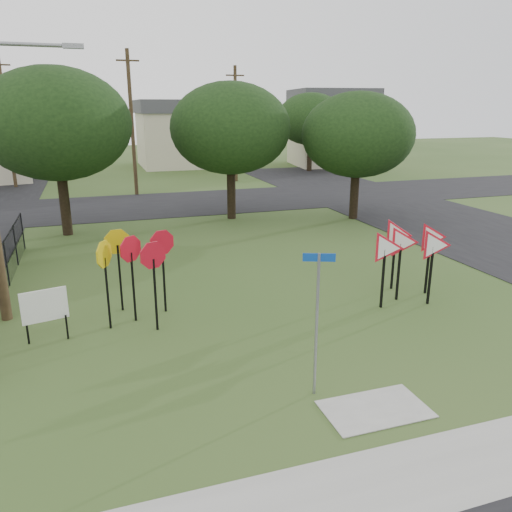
% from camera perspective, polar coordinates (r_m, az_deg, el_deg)
% --- Properties ---
extents(ground, '(140.00, 140.00, 0.00)m').
position_cam_1_polar(ground, '(12.05, 7.44, -10.97)').
color(ground, '#2F4A1C').
extents(sidewalk, '(30.00, 1.60, 0.02)m').
position_cam_1_polar(sidewalk, '(9.08, 19.80, -22.19)').
color(sidewalk, '#9B9A92').
rests_on(sidewalk, ground).
extents(street_right, '(8.00, 50.00, 0.02)m').
position_cam_1_polar(street_right, '(26.36, 21.85, 3.30)').
color(street_right, black).
rests_on(street_right, ground).
extents(street_far, '(60.00, 8.00, 0.02)m').
position_cam_1_polar(street_far, '(30.46, -8.99, 5.96)').
color(street_far, black).
rests_on(street_far, ground).
extents(curb_pad, '(2.00, 1.20, 0.02)m').
position_cam_1_polar(curb_pad, '(10.25, 13.46, -16.66)').
color(curb_pad, '#9B9A92').
rests_on(curb_pad, ground).
extents(street_name_sign, '(0.58, 0.24, 2.96)m').
position_cam_1_polar(street_name_sign, '(9.75, 6.97, -6.81)').
color(street_name_sign, gray).
rests_on(street_name_sign, ground).
extents(stop_sign_cluster, '(2.10, 1.84, 2.39)m').
position_cam_1_polar(stop_sign_cluster, '(13.48, -13.76, -0.13)').
color(stop_sign_cluster, black).
rests_on(stop_sign_cluster, ground).
extents(yield_sign_cluster, '(2.90, 1.99, 2.30)m').
position_cam_1_polar(yield_sign_cluster, '(15.31, 17.10, 1.28)').
color(yield_sign_cluster, black).
rests_on(yield_sign_cluster, ground).
extents(info_board, '(1.06, 0.29, 1.35)m').
position_cam_1_polar(info_board, '(13.19, -23.01, -5.42)').
color(info_board, black).
rests_on(info_board, ground).
extents(far_pole_a, '(1.40, 0.24, 9.00)m').
position_cam_1_polar(far_pole_a, '(33.70, -14.00, 14.56)').
color(far_pole_a, '#463620').
rests_on(far_pole_a, ground).
extents(far_pole_b, '(1.40, 0.24, 8.50)m').
position_cam_1_polar(far_pole_b, '(39.10, -2.34, 14.88)').
color(far_pole_b, '#463620').
rests_on(far_pole_b, ground).
extents(far_pole_c, '(1.40, 0.24, 9.00)m').
position_cam_1_polar(far_pole_c, '(39.92, -26.58, 13.60)').
color(far_pole_c, '#463620').
rests_on(far_pole_c, ground).
extents(fence_run, '(0.05, 11.55, 1.50)m').
position_cam_1_polar(fence_run, '(16.77, -27.14, -1.79)').
color(fence_run, black).
rests_on(fence_run, ground).
extents(house_mid, '(8.40, 8.40, 6.20)m').
position_cam_1_polar(house_mid, '(50.40, -8.46, 13.75)').
color(house_mid, beige).
rests_on(house_mid, ground).
extents(house_right, '(8.30, 8.30, 7.20)m').
position_cam_1_polar(house_right, '(50.98, 8.55, 14.34)').
color(house_right, beige).
rests_on(house_right, ground).
extents(tree_near_left, '(6.40, 6.40, 7.27)m').
position_cam_1_polar(tree_near_left, '(23.61, -21.90, 13.80)').
color(tree_near_left, black).
rests_on(tree_near_left, ground).
extents(tree_near_mid, '(6.00, 6.00, 6.80)m').
position_cam_1_polar(tree_near_mid, '(25.50, -2.95, 14.35)').
color(tree_near_mid, black).
rests_on(tree_near_mid, ground).
extents(tree_near_right, '(5.60, 5.60, 6.33)m').
position_cam_1_polar(tree_near_right, '(25.97, 11.54, 13.39)').
color(tree_near_right, black).
rests_on(tree_near_right, ground).
extents(tree_far_right, '(6.00, 6.00, 6.80)m').
position_cam_1_polar(tree_far_right, '(45.62, 6.26, 15.29)').
color(tree_far_right, black).
rests_on(tree_far_right, ground).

